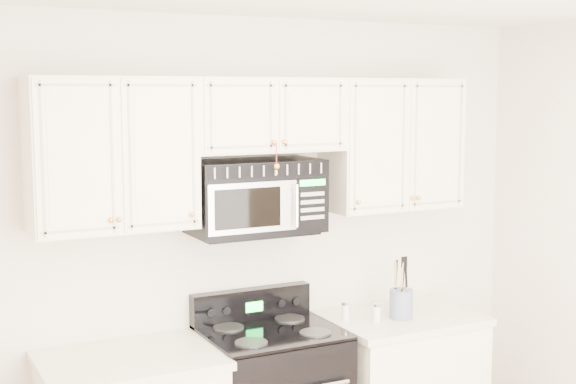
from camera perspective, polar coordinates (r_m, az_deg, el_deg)
room at (r=3.05m, az=11.37°, el=-10.14°), size 3.51×3.51×2.61m
upper_cabinets at (r=4.27m, az=-1.74°, el=3.62°), size 2.44×0.37×0.75m
microwave at (r=4.26m, az=-2.31°, el=-0.30°), size 0.70×0.40×0.39m
utensil_crock at (r=4.62m, az=8.05°, el=-7.77°), size 0.13×0.13×0.35m
shaker_salt at (r=4.55m, az=4.11°, el=-8.45°), size 0.05×0.05×0.11m
shaker_pepper at (r=4.54m, az=6.32°, el=-8.53°), size 0.04×0.04×0.11m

